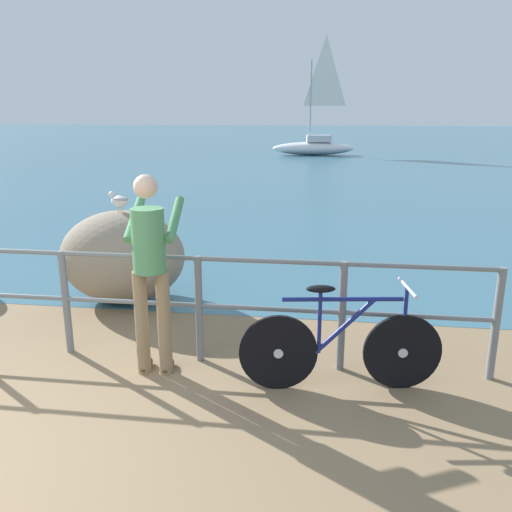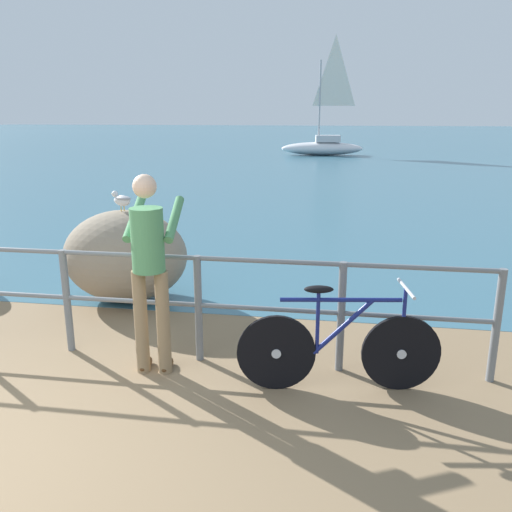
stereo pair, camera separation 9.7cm
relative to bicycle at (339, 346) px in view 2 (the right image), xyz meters
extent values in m
cube|color=#846B4C|center=(-2.60, 18.18, -0.44)|extent=(120.00, 120.00, 0.10)
cube|color=#38667A|center=(-2.60, 46.50, -0.39)|extent=(120.00, 90.00, 0.01)
cylinder|color=slate|center=(-2.60, 0.35, 0.12)|extent=(0.07, 0.07, 1.02)
cylinder|color=slate|center=(-1.30, 0.35, 0.12)|extent=(0.07, 0.07, 1.02)
cylinder|color=slate|center=(0.01, 0.35, 0.12)|extent=(0.07, 0.07, 1.02)
cylinder|color=slate|center=(1.31, 0.35, 0.12)|extent=(0.07, 0.07, 1.02)
cylinder|color=slate|center=(-2.60, 0.35, 0.61)|extent=(7.83, 0.04, 0.04)
cylinder|color=slate|center=(-2.60, 0.35, 0.16)|extent=(7.83, 0.04, 0.04)
cylinder|color=black|center=(-0.52, -0.08, -0.06)|extent=(0.66, 0.13, 0.66)
cylinder|color=#B7BCC6|center=(-0.52, -0.08, -0.06)|extent=(0.09, 0.07, 0.08)
cylinder|color=black|center=(0.51, 0.08, -0.06)|extent=(0.66, 0.13, 0.66)
cylinder|color=#B7BCC6|center=(0.51, 0.08, -0.06)|extent=(0.09, 0.07, 0.08)
cylinder|color=navy|center=(0.00, 0.00, 0.41)|extent=(0.98, 0.18, 0.04)
cylinder|color=navy|center=(0.02, 0.00, 0.18)|extent=(0.50, 0.11, 0.50)
cylinder|color=navy|center=(-0.18, -0.03, 0.21)|extent=(0.03, 0.03, 0.53)
ellipsoid|color=black|center=(-0.18, -0.03, 0.50)|extent=(0.25, 0.13, 0.06)
cylinder|color=navy|center=(0.51, 0.08, 0.23)|extent=(0.03, 0.03, 0.57)
cylinder|color=#B7BCC6|center=(0.51, 0.08, 0.51)|extent=(0.10, 0.48, 0.03)
cylinder|color=#8C7251|center=(-1.74, 0.04, 0.09)|extent=(0.12, 0.12, 0.95)
ellipsoid|color=#513319|center=(-1.74, 0.10, -0.35)|extent=(0.12, 0.27, 0.08)
cylinder|color=#8C7251|center=(-1.54, 0.06, 0.09)|extent=(0.12, 0.12, 0.95)
ellipsoid|color=#513319|center=(-1.54, 0.12, -0.35)|extent=(0.12, 0.27, 0.08)
cylinder|color=#4C8C59|center=(-1.64, 0.05, 0.84)|extent=(0.28, 0.28, 0.55)
sphere|color=beige|center=(-1.64, 0.05, 1.29)|extent=(0.20, 0.20, 0.20)
cylinder|color=#4C8C59|center=(-1.84, 0.27, 0.97)|extent=(0.12, 0.52, 0.34)
cylinder|color=#4C8C59|center=(-1.48, 0.30, 0.97)|extent=(0.12, 0.52, 0.34)
ellipsoid|color=gray|center=(-2.62, 1.84, 0.17)|extent=(1.53, 1.26, 1.12)
cylinder|color=gold|center=(-2.62, 1.80, 0.77)|extent=(0.01, 0.01, 0.06)
cylinder|color=gold|center=(-2.61, 1.84, 0.77)|extent=(0.01, 0.01, 0.06)
ellipsoid|color=white|center=(-2.62, 1.82, 0.86)|extent=(0.28, 0.21, 0.13)
ellipsoid|color=#9E9EA3|center=(-2.60, 1.81, 0.89)|extent=(0.27, 0.21, 0.06)
sphere|color=white|center=(-2.72, 1.87, 0.93)|extent=(0.08, 0.08, 0.08)
cone|color=gold|center=(-2.77, 1.90, 0.93)|extent=(0.06, 0.04, 0.02)
ellipsoid|color=white|center=(-1.12, 25.28, -0.03)|extent=(4.52, 1.81, 0.70)
cube|color=silver|center=(-0.82, 25.32, 0.50)|extent=(1.39, 0.95, 0.36)
cylinder|color=#B2B2B7|center=(-1.32, 25.26, 2.42)|extent=(0.10, 0.10, 4.20)
pyramid|color=white|center=(-0.57, 25.35, 3.99)|extent=(1.60, 0.25, 3.57)
camera|label=1|loc=(-0.14, -4.10, 1.88)|focal=36.98mm
camera|label=2|loc=(-0.05, -4.08, 1.88)|focal=36.98mm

